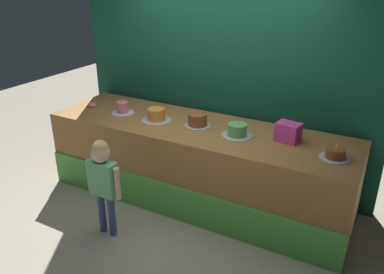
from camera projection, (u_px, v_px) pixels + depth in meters
ground_plane at (175, 218)px, 4.25m from camera, size 12.00×12.00×0.00m
stage_platform at (197, 163)px, 4.47m from camera, size 3.51×1.02×0.92m
curtain_backdrop at (221, 65)px, 4.54m from camera, size 3.83×0.08×2.98m
child_figure at (103, 175)px, 3.75m from camera, size 0.41×0.19×1.05m
pink_box at (288, 132)px, 3.88m from camera, size 0.26×0.21×0.19m
donut at (92, 105)px, 4.90m from camera, size 0.12×0.12×0.04m
cake_far_left at (123, 108)px, 4.66m from camera, size 0.27×0.27×0.20m
cake_left at (156, 115)px, 4.43m from camera, size 0.35×0.35×0.19m
cake_center at (198, 120)px, 4.27m from camera, size 0.31×0.31×0.14m
cake_right at (237, 131)px, 4.01m from camera, size 0.33×0.33×0.13m
cake_far_right at (335, 154)px, 3.54m from camera, size 0.28×0.28×0.16m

